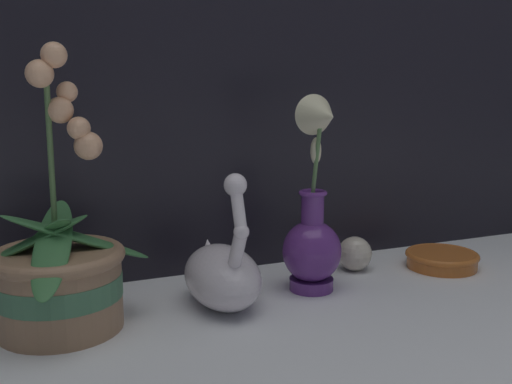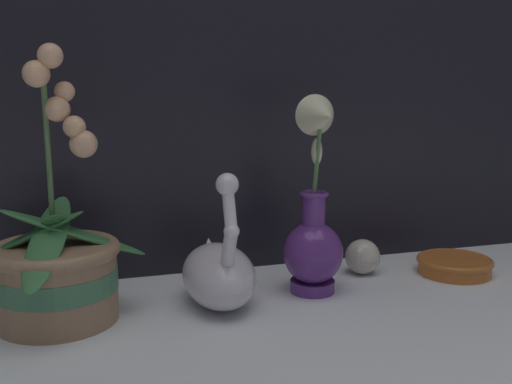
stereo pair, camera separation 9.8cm
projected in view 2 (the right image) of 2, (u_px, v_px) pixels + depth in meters
name	position (u px, v px, depth m)	size (l,w,h in m)	color
ground_plane	(302.00, 321.00, 0.89)	(2.80, 2.80, 0.00)	white
orchid_potted_plant	(56.00, 267.00, 0.88)	(0.25, 0.24, 0.40)	#9E7556
swan_figurine	(218.00, 271.00, 0.95)	(0.11, 0.20, 0.22)	white
blue_vase	(315.00, 227.00, 0.99)	(0.10, 0.11, 0.33)	#602D7F
glass_sphere	(363.00, 257.00, 1.10)	(0.06, 0.06, 0.06)	beige
amber_dish	(455.00, 264.00, 1.11)	(0.14, 0.14, 0.03)	#C66628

